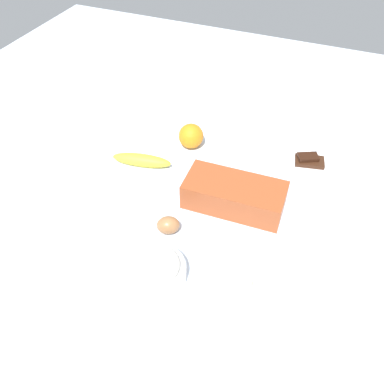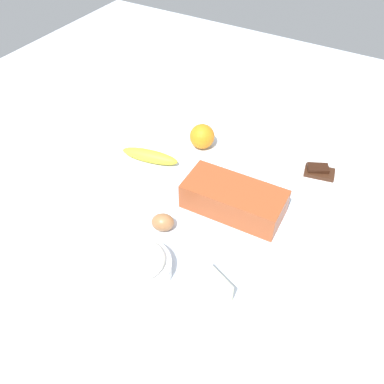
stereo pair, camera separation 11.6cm
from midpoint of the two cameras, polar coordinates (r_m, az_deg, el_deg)
ground_plane at (r=1.20m, az=-2.78°, el=-1.85°), size 2.40×2.40×0.02m
loaf_pan at (r=1.15m, az=3.04°, el=-0.48°), size 0.28×0.14×0.08m
flour_bowl at (r=1.00m, az=-8.58°, el=-10.77°), size 0.15×0.15×0.08m
banana at (r=1.31m, az=-9.55°, el=4.27°), size 0.19×0.08×0.04m
orange_fruit at (r=1.36m, az=-2.60°, el=7.68°), size 0.08×0.08×0.08m
butter_block at (r=0.98m, az=1.55°, el=-13.05°), size 0.11×0.09×0.06m
egg_near_butter at (r=1.10m, az=-6.36°, el=-4.75°), size 0.08×0.07×0.05m
chocolate_plate at (r=1.34m, az=13.58°, el=3.88°), size 0.13×0.13×0.03m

